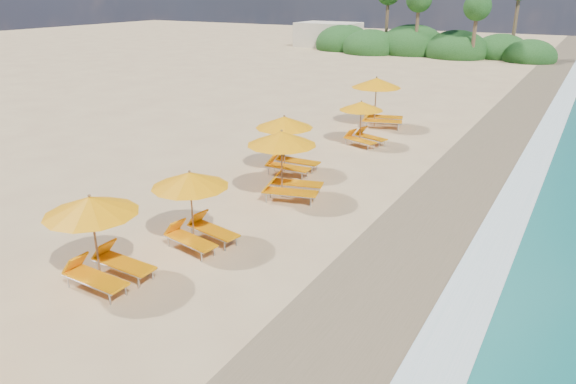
{
  "coord_description": "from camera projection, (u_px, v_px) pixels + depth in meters",
  "views": [
    {
      "loc": [
        7.2,
        -12.52,
        6.71
      ],
      "look_at": [
        0.0,
        0.0,
        1.2
      ],
      "focal_mm": 33.49,
      "sensor_mm": 36.0,
      "label": 1
    }
  ],
  "objects": [
    {
      "name": "ground",
      "position": [
        288.0,
        230.0,
        15.88
      ],
      "size": [
        160.0,
        160.0,
        0.0
      ],
      "primitive_type": "plane",
      "color": "tan",
      "rests_on": "ground"
    },
    {
      "name": "wet_sand",
      "position": [
        421.0,
        262.0,
        14.02
      ],
      "size": [
        4.0,
        160.0,
        0.01
      ],
      "primitive_type": "cube",
      "color": "#7E674B",
      "rests_on": "ground"
    },
    {
      "name": "surf_foam",
      "position": [
        532.0,
        288.0,
        12.75
      ],
      "size": [
        4.0,
        160.0,
        0.01
      ],
      "color": "white",
      "rests_on": "ground"
    },
    {
      "name": "station_2",
      "position": [
        99.0,
        234.0,
        12.66
      ],
      "size": [
        2.45,
        2.27,
        2.25
      ],
      "rotation": [
        0.0,
        0.0,
        -0.03
      ],
      "color": "olive",
      "rests_on": "ground"
    },
    {
      "name": "station_3",
      "position": [
        195.0,
        204.0,
        14.58
      ],
      "size": [
        2.57,
        2.46,
        2.14
      ],
      "rotation": [
        0.0,
        0.0,
        -0.18
      ],
      "color": "olive",
      "rests_on": "ground"
    },
    {
      "name": "station_4",
      "position": [
        287.0,
        160.0,
        17.9
      ],
      "size": [
        2.94,
        2.85,
        2.36
      ],
      "rotation": [
        0.0,
        0.0,
        0.27
      ],
      "color": "olive",
      "rests_on": "ground"
    },
    {
      "name": "station_5",
      "position": [
        288.0,
        141.0,
        20.44
      ],
      "size": [
        2.45,
        2.27,
        2.23
      ],
      "rotation": [
        0.0,
        0.0,
        0.04
      ],
      "color": "olive",
      "rests_on": "ground"
    },
    {
      "name": "station_6",
      "position": [
        363.0,
        120.0,
        24.1
      ],
      "size": [
        2.55,
        2.49,
        2.01
      ],
      "rotation": [
        0.0,
        0.0,
        -0.31
      ],
      "color": "olive",
      "rests_on": "ground"
    },
    {
      "name": "station_7",
      "position": [
        379.0,
        99.0,
        27.26
      ],
      "size": [
        3.2,
        3.11,
        2.55
      ],
      "rotation": [
        0.0,
        0.0,
        0.29
      ],
      "color": "olive",
      "rests_on": "ground"
    },
    {
      "name": "treeline",
      "position": [
        420.0,
        45.0,
        57.02
      ],
      "size": [
        25.8,
        8.8,
        9.74
      ],
      "color": "#163D14",
      "rests_on": "ground"
    },
    {
      "name": "beach_building",
      "position": [
        328.0,
        35.0,
        64.5
      ],
      "size": [
        7.0,
        5.0,
        2.8
      ],
      "primitive_type": "cube",
      "color": "beige",
      "rests_on": "ground"
    }
  ]
}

